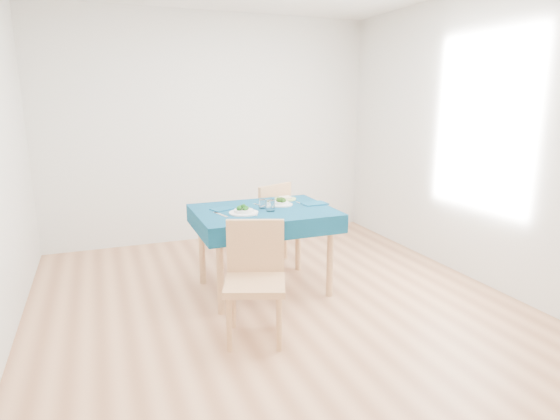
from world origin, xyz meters
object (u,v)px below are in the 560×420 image
object	(u,v)px
chair_near	(255,270)
chair_far	(262,209)
bowl_near	(244,209)
bowl_far	(281,202)
side_plate	(285,199)
table	(264,250)

from	to	relation	value
chair_near	chair_far	xyz separation A→B (m)	(0.63, 1.65, 0.02)
bowl_near	bowl_far	xyz separation A→B (m)	(0.42, 0.18, -0.01)
bowl_far	side_plate	bearing A→B (deg)	59.36
table	chair_near	bearing A→B (deg)	-113.41
chair_far	bowl_far	size ratio (longest dim) A/B	5.32
table	side_plate	size ratio (longest dim) A/B	5.65
bowl_far	side_plate	distance (m)	0.26
chair_far	bowl_near	bearing A→B (deg)	37.85
chair_far	side_plate	bearing A→B (deg)	73.76
chair_far	bowl_near	xyz separation A→B (m)	(-0.48, -0.90, 0.24)
chair_near	side_plate	world-z (taller)	chair_near
table	chair_far	distance (m)	0.88
bowl_near	bowl_far	world-z (taller)	bowl_near
bowl_near	side_plate	size ratio (longest dim) A/B	1.18
table	chair_near	distance (m)	0.92
chair_near	bowl_far	bearing A→B (deg)	79.05
chair_far	bowl_far	distance (m)	0.76
bowl_far	chair_near	bearing A→B (deg)	-121.43
side_plate	table	bearing A→B (deg)	-136.96
chair_near	bowl_far	size ratio (longest dim) A/B	5.10
chair_far	bowl_far	xyz separation A→B (m)	(-0.06, -0.72, 0.23)
chair_near	chair_far	bearing A→B (deg)	89.65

